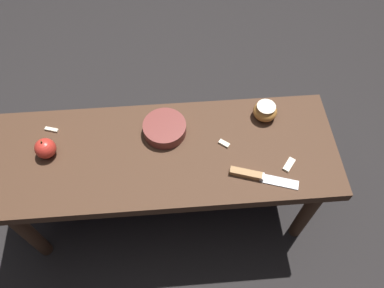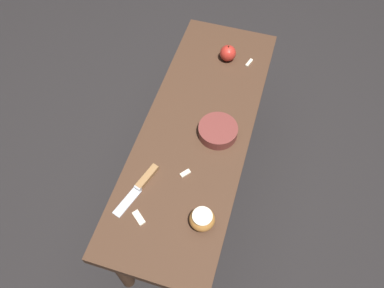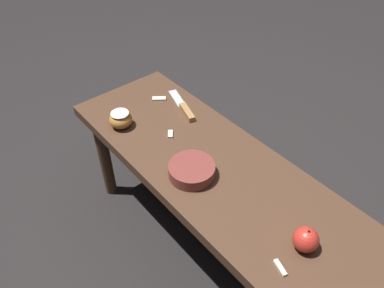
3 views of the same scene
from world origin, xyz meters
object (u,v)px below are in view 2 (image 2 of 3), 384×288
wooden_bench (197,137)px  apple_cut (202,219)px  knife (142,183)px  apple_whole (228,53)px  bowl (218,131)px

wooden_bench → apple_cut: bearing=-161.5°
knife → apple_whole: size_ratio=2.84×
wooden_bench → apple_cut: 0.40m
apple_whole → bowl: size_ratio=0.52×
apple_whole → apple_cut: size_ratio=0.92×
wooden_bench → apple_whole: (0.39, -0.02, 0.10)m
wooden_bench → bowl: bowl is taller
wooden_bench → apple_whole: 0.40m
knife → apple_whole: apple_whole is taller
wooden_bench → bowl: size_ratio=7.92×
wooden_bench → apple_whole: size_ratio=15.16×
knife → apple_cut: size_ratio=2.61×
wooden_bench → knife: size_ratio=5.35×
apple_whole → bowl: 0.40m
wooden_bench → knife: 0.32m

